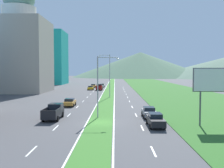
{
  "coord_description": "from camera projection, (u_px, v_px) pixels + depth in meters",
  "views": [
    {
      "loc": [
        1.88,
        -32.09,
        6.73
      ],
      "look_at": [
        1.21,
        26.73,
        3.61
      ],
      "focal_mm": 40.3,
      "sensor_mm": 36.0,
      "label": 1
    }
  ],
  "objects": [
    {
      "name": "car_5",
      "position": [
        91.0,
        88.0,
        88.15
      ],
      "size": [
        2.01,
        4.1,
        1.41
      ],
      "rotation": [
        0.0,
        0.0,
        1.57
      ],
      "color": "yellow",
      "rests_on": "ground_plane"
    },
    {
      "name": "billboard_roadside",
      "position": [
        217.0,
        82.0,
        30.14
      ],
      "size": [
        5.82,
        0.28,
        7.08
      ],
      "color": "#4C4C51",
      "rests_on": "ground_plane"
    },
    {
      "name": "lane_dash_left_1",
      "position": [
        32.0,
        151.0,
        21.06
      ],
      "size": [
        0.16,
        2.8,
        0.01
      ],
      "primitive_type": "cube",
      "color": "silver",
      "rests_on": "ground_plane"
    },
    {
      "name": "lane_dash_right_3",
      "position": [
        136.0,
        115.0,
        38.05
      ],
      "size": [
        0.16,
        2.8,
        0.01
      ],
      "primitive_type": "cube",
      "color": "silver",
      "rests_on": "ground_plane"
    },
    {
      "name": "lane_dash_right_1",
      "position": [
        153.0,
        151.0,
        20.94
      ],
      "size": [
        0.16,
        2.8,
        0.01
      ],
      "primitive_type": "cube",
      "color": "silver",
      "rests_on": "ground_plane"
    },
    {
      "name": "street_lamp_near",
      "position": [
        100.0,
        82.0,
        35.54
      ],
      "size": [
        3.19,
        0.3,
        8.75
      ],
      "color": "#99999E",
      "rests_on": "ground_plane"
    },
    {
      "name": "lane_dash_left_5",
      "position": [
        83.0,
        101.0,
        55.28
      ],
      "size": [
        0.16,
        2.8,
        0.01
      ],
      "primitive_type": "cube",
      "color": "silver",
      "rests_on": "ground_plane"
    },
    {
      "name": "grass_median",
      "position": [
        110.0,
        89.0,
        92.33
      ],
      "size": [
        3.2,
        240.0,
        0.06
      ],
      "primitive_type": "cube",
      "color": "#387028",
      "rests_on": "ground_plane"
    },
    {
      "name": "car_2",
      "position": [
        70.0,
        102.0,
        47.6
      ],
      "size": [
        1.99,
        4.15,
        1.47
      ],
      "rotation": [
        0.0,
        0.0,
        1.57
      ],
      "color": "#C6842D",
      "rests_on": "ground_plane"
    },
    {
      "name": "car_4",
      "position": [
        102.0,
        85.0,
        102.55
      ],
      "size": [
        1.95,
        4.18,
        1.46
      ],
      "rotation": [
        0.0,
        0.0,
        1.57
      ],
      "color": "silver",
      "rests_on": "ground_plane"
    },
    {
      "name": "lane_dash_right_10",
      "position": [
        123.0,
        88.0,
        97.95
      ],
      "size": [
        0.16,
        2.8,
        0.01
      ],
      "primitive_type": "cube",
      "color": "silver",
      "rests_on": "ground_plane"
    },
    {
      "name": "lane_dash_left_2",
      "position": [
        56.0,
        128.0,
        29.62
      ],
      "size": [
        0.16,
        2.8,
        0.01
      ],
      "primitive_type": "cube",
      "color": "silver",
      "rests_on": "ground_plane"
    },
    {
      "name": "street_lamp_mid",
      "position": [
        109.0,
        73.0,
        63.04
      ],
      "size": [
        2.92,
        0.31,
        10.78
      ],
      "color": "#99999E",
      "rests_on": "ground_plane"
    },
    {
      "name": "lane_dash_left_8",
      "position": [
        93.0,
        92.0,
        80.95
      ],
      "size": [
        0.16,
        2.8,
        0.01
      ],
      "primitive_type": "cube",
      "color": "silver",
      "rests_on": "ground_plane"
    },
    {
      "name": "midrise_colored",
      "position": [
        47.0,
        58.0,
        126.03
      ],
      "size": [
        17.84,
        17.84,
        26.24
      ],
      "primitive_type": "cube",
      "color": "teal",
      "rests_on": "ground_plane"
    },
    {
      "name": "pickup_truck_1",
      "position": [
        54.0,
        112.0,
        35.09
      ],
      "size": [
        2.18,
        5.4,
        2.0
      ],
      "rotation": [
        0.0,
        0.0,
        1.57
      ],
      "color": "black",
      "rests_on": "ground_plane"
    },
    {
      "name": "edge_line_median_right",
      "position": [
        115.0,
        89.0,
        92.31
      ],
      "size": [
        0.16,
        240.0,
        0.01
      ],
      "primitive_type": "cube",
      "color": "silver",
      "rests_on": "ground_plane"
    },
    {
      "name": "grass_verge_right",
      "position": [
        166.0,
        89.0,
        92.09
      ],
      "size": [
        24.0,
        240.0,
        0.06
      ],
      "primitive_type": "cube",
      "color": "#2D6023",
      "rests_on": "ground_plane"
    },
    {
      "name": "lane_dash_right_6",
      "position": [
        128.0,
        97.0,
        63.72
      ],
      "size": [
        0.16,
        2.8,
        0.01
      ],
      "primitive_type": "cube",
      "color": "silver",
      "rests_on": "ground_plane"
    },
    {
      "name": "lane_dash_right_4",
      "position": [
        132.0,
        107.0,
        46.61
      ],
      "size": [
        0.16,
        2.8,
        0.01
      ],
      "primitive_type": "cube",
      "color": "silver",
      "rests_on": "ground_plane"
    },
    {
      "name": "lane_dash_right_9",
      "position": [
        124.0,
        90.0,
        89.39
      ],
      "size": [
        0.16,
        2.8,
        0.01
      ],
      "primitive_type": "cube",
      "color": "silver",
      "rests_on": "ground_plane"
    },
    {
      "name": "lane_dash_left_4",
      "position": [
        77.0,
        107.0,
        46.73
      ],
      "size": [
        0.16,
        2.8,
        0.01
      ],
      "primitive_type": "cube",
      "color": "silver",
      "rests_on": "ground_plane"
    },
    {
      "name": "ground_plane",
      "position": [
        100.0,
        123.0,
        32.42
      ],
      "size": [
        600.0,
        600.0,
        0.0
      ],
      "primitive_type": "plane",
      "color": "#424244"
    },
    {
      "name": "lane_dash_right_5",
      "position": [
        129.0,
        101.0,
        55.17
      ],
      "size": [
        0.16,
        2.8,
        0.01
      ],
      "primitive_type": "cube",
      "color": "silver",
      "rests_on": "ground_plane"
    },
    {
      "name": "hill_far_left",
      "position": [
        7.0,
        66.0,
        281.2
      ],
      "size": [
        134.78,
        134.78,
        24.88
      ],
      "primitive_type": "cone",
      "color": "#3D5647",
      "rests_on": "ground_plane"
    },
    {
      "name": "lane_dash_left_9",
      "position": [
        95.0,
        90.0,
        89.51
      ],
      "size": [
        0.16,
        2.8,
        0.01
      ],
      "primitive_type": "cube",
      "color": "silver",
      "rests_on": "ground_plane"
    },
    {
      "name": "car_1",
      "position": [
        155.0,
        120.0,
        30.33
      ],
      "size": [
        1.86,
        4.79,
        1.6
      ],
      "rotation": [
        0.0,
        0.0,
        -1.57
      ],
      "color": "black",
      "rests_on": "ground_plane"
    },
    {
      "name": "pickup_truck_0",
      "position": [
        99.0,
        87.0,
        87.58
      ],
      "size": [
        2.18,
        5.4,
        2.0
      ],
      "rotation": [
        0.0,
        0.0,
        1.57
      ],
      "color": "maroon",
      "rests_on": "ground_plane"
    },
    {
      "name": "lane_dash_right_8",
      "position": [
        125.0,
        92.0,
        80.83
      ],
      "size": [
        0.16,
        2.8,
        0.01
      ],
      "primitive_type": "cube",
      "color": "silver",
      "rests_on": "ground_plane"
    },
    {
      "name": "domed_building",
      "position": [
        20.0,
        47.0,
        79.03
      ],
      "size": [
        17.27,
        17.27,
        34.5
      ],
      "color": "#9E9384",
      "rests_on": "ground_plane"
    },
    {
      "name": "car_3",
      "position": [
        149.0,
        112.0,
        36.31
      ],
      "size": [
        1.92,
        4.4,
        1.47
      ],
      "rotation": [
        0.0,
        0.0,
        -1.57
      ],
      "color": "slate",
      "rests_on": "ground_plane"
    },
    {
      "name": "lane_dash_left_7",
      "position": [
        91.0,
        94.0,
        72.4
      ],
      "size": [
        0.16,
        2.8,
        0.01
      ],
      "primitive_type": "cube",
      "color": "silver",
      "rests_on": "ground_plane"
    },
    {
      "name": "lane_dash_left_3",
      "position": [
        69.0,
        115.0,
        38.17
      ],
      "size": [
        0.16,
        2.8,
        0.01
      ],
      "primitive_type": "cube",
      "color": "silver",
      "rests_on": "ground_plane"
    },
    {
      "name": "hill_far_center",
      "position": [
        140.0,
        65.0,
        273.51
      ],
      "size": [
        147.92,
        147.92,
        26.85
      ],
      "primitive_type": "cone",
      "color": "#47664C",
      "rests_on": "ground_plane"
    },
    {
      "name": "lane_dash_right_2",
      "position": [
        142.0,
        128.0,
        29.5
      ],
      "size": [
        0.16,
        2.8,
        0.01
      ],
      "primitive_type": "cube",
      "color": "silver",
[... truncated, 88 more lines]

